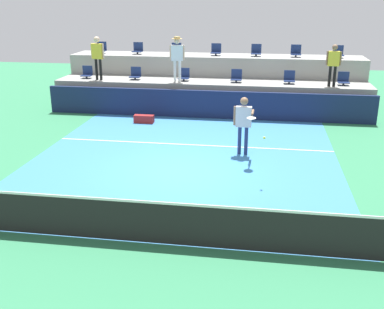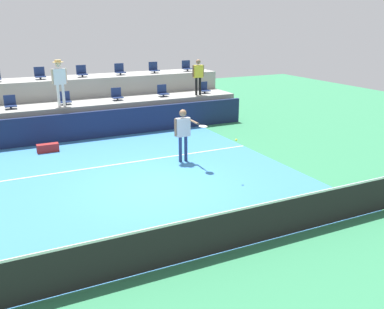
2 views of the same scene
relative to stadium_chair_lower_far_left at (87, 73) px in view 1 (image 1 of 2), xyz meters
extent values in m
plane|color=#2D754C|center=(5.36, -7.23, -1.46)|extent=(40.00, 40.00, 0.00)
cube|color=teal|center=(5.36, -6.23, -1.46)|extent=(9.00, 10.00, 0.01)
cube|color=white|center=(5.36, -4.83, -1.46)|extent=(9.00, 0.06, 0.00)
cube|color=black|center=(5.36, -11.23, -1.01)|extent=(10.40, 0.01, 0.87)
cube|color=white|center=(5.36, -11.23, -0.57)|extent=(10.40, 0.02, 0.05)
cube|color=#141E42|center=(5.36, -1.23, -0.91)|extent=(13.00, 0.16, 1.10)
cube|color=gray|center=(5.36, 0.07, -0.84)|extent=(13.00, 1.80, 1.25)
cube|color=gray|center=(5.36, 1.87, -0.41)|extent=(13.00, 1.80, 2.10)
cylinder|color=#2D2D33|center=(0.00, -0.08, -0.16)|extent=(0.08, 0.08, 0.10)
cube|color=navy|center=(0.00, -0.08, -0.09)|extent=(0.44, 0.40, 0.04)
cube|color=navy|center=(0.00, 0.10, 0.12)|extent=(0.44, 0.04, 0.38)
cylinder|color=#2D2D33|center=(2.16, -0.08, -0.16)|extent=(0.08, 0.08, 0.10)
cube|color=navy|center=(2.16, -0.08, -0.09)|extent=(0.44, 0.40, 0.04)
cube|color=navy|center=(2.16, 0.10, 0.12)|extent=(0.44, 0.04, 0.38)
cylinder|color=#2D2D33|center=(4.25, -0.08, -0.16)|extent=(0.08, 0.08, 0.10)
cube|color=navy|center=(4.25, -0.08, -0.09)|extent=(0.44, 0.40, 0.04)
cube|color=navy|center=(4.25, 0.10, 0.12)|extent=(0.44, 0.04, 0.38)
cylinder|color=#2D2D33|center=(6.45, -0.08, -0.16)|extent=(0.08, 0.08, 0.10)
cube|color=navy|center=(6.45, -0.08, -0.09)|extent=(0.44, 0.40, 0.04)
cube|color=navy|center=(6.45, 0.10, 0.12)|extent=(0.44, 0.04, 0.38)
cylinder|color=#2D2D33|center=(8.59, -0.08, -0.16)|extent=(0.08, 0.08, 0.10)
cube|color=navy|center=(8.59, -0.08, -0.09)|extent=(0.44, 0.40, 0.04)
cube|color=navy|center=(8.59, 0.10, 0.12)|extent=(0.44, 0.04, 0.38)
cylinder|color=#2D2D33|center=(10.70, -0.08, -0.16)|extent=(0.08, 0.08, 0.10)
cube|color=navy|center=(10.70, -0.08, -0.09)|extent=(0.44, 0.40, 0.04)
cube|color=navy|center=(10.70, 0.10, 0.12)|extent=(0.44, 0.04, 0.38)
cylinder|color=#2D2D33|center=(0.07, 1.72, 0.69)|extent=(0.08, 0.08, 0.10)
cube|color=navy|center=(0.07, 1.72, 0.76)|extent=(0.44, 0.40, 0.04)
cube|color=navy|center=(0.07, 1.90, 0.97)|extent=(0.44, 0.04, 0.38)
cylinder|color=#2D2D33|center=(1.81, 1.72, 0.69)|extent=(0.08, 0.08, 0.10)
cube|color=navy|center=(1.81, 1.72, 0.76)|extent=(0.44, 0.40, 0.04)
cube|color=navy|center=(1.81, 1.90, 0.97)|extent=(0.44, 0.04, 0.38)
cylinder|color=#2D2D33|center=(3.59, 1.72, 0.69)|extent=(0.08, 0.08, 0.10)
cube|color=navy|center=(3.59, 1.72, 0.76)|extent=(0.44, 0.40, 0.04)
cube|color=navy|center=(3.59, 1.90, 0.97)|extent=(0.44, 0.04, 0.38)
cylinder|color=#2D2D33|center=(5.40, 1.72, 0.69)|extent=(0.08, 0.08, 0.10)
cube|color=navy|center=(5.40, 1.72, 0.76)|extent=(0.44, 0.40, 0.04)
cube|color=navy|center=(5.40, 1.90, 0.97)|extent=(0.44, 0.04, 0.38)
cylinder|color=#2D2D33|center=(7.17, 1.72, 0.69)|extent=(0.08, 0.08, 0.10)
cube|color=navy|center=(7.17, 1.72, 0.76)|extent=(0.44, 0.40, 0.04)
cube|color=navy|center=(7.17, 1.90, 0.97)|extent=(0.44, 0.04, 0.38)
cylinder|color=#2D2D33|center=(8.88, 1.72, 0.69)|extent=(0.08, 0.08, 0.10)
cube|color=navy|center=(8.88, 1.72, 0.76)|extent=(0.44, 0.40, 0.04)
cube|color=navy|center=(8.88, 1.90, 0.97)|extent=(0.44, 0.04, 0.38)
cylinder|color=#2D2D33|center=(10.66, 1.72, 0.69)|extent=(0.08, 0.08, 0.10)
cube|color=navy|center=(10.66, 1.72, 0.76)|extent=(0.44, 0.40, 0.04)
cube|color=navy|center=(10.66, 1.90, 0.97)|extent=(0.44, 0.04, 0.38)
cylinder|color=navy|center=(6.93, -5.50, -1.03)|extent=(0.11, 0.11, 0.88)
cylinder|color=navy|center=(7.13, -5.51, -1.03)|extent=(0.11, 0.11, 0.88)
cube|color=#B2B2B7|center=(7.03, -5.50, -0.28)|extent=(0.48, 0.19, 0.62)
sphere|color=#846047|center=(7.03, -5.50, 0.20)|extent=(0.24, 0.24, 0.24)
cylinder|color=#846047|center=(6.76, -5.50, -0.26)|extent=(0.07, 0.07, 0.59)
cylinder|color=#846047|center=(7.30, -5.79, -0.07)|extent=(0.08, 0.56, 0.07)
cylinder|color=black|center=(7.29, -6.17, -0.07)|extent=(0.04, 0.26, 0.04)
ellipsoid|color=silver|center=(7.28, -6.45, -0.07)|extent=(0.27, 0.33, 0.03)
cylinder|color=black|center=(0.58, -0.36, 0.23)|extent=(0.13, 0.13, 0.88)
cylinder|color=black|center=(0.78, -0.40, 0.23)|extent=(0.13, 0.13, 0.88)
cube|color=yellow|center=(0.68, -0.38, 0.98)|extent=(0.50, 0.27, 0.62)
sphere|color=beige|center=(0.68, -0.38, 1.45)|extent=(0.28, 0.28, 0.24)
cylinder|color=beige|center=(0.41, -0.33, 0.99)|extent=(0.08, 0.08, 0.59)
cylinder|color=beige|center=(0.94, -0.44, 0.99)|extent=(0.08, 0.08, 0.59)
cylinder|color=white|center=(3.95, -0.39, 0.22)|extent=(0.12, 0.12, 0.87)
cylinder|color=white|center=(4.15, -0.37, 0.22)|extent=(0.12, 0.12, 0.87)
cube|color=white|center=(4.05, -0.38, 0.97)|extent=(0.49, 0.22, 0.62)
sphere|color=beige|center=(4.05, -0.38, 1.44)|extent=(0.26, 0.26, 0.24)
cylinder|color=beige|center=(3.78, -0.41, 0.99)|extent=(0.08, 0.08, 0.58)
cylinder|color=beige|center=(4.32, -0.36, 0.99)|extent=(0.08, 0.08, 0.58)
cylinder|color=tan|center=(4.05, -0.38, 1.53)|extent=(0.46, 0.46, 0.01)
cylinder|color=tan|center=(4.05, -0.38, 1.57)|extent=(0.27, 0.27, 0.09)
cylinder|color=black|center=(10.11, -0.37, 0.18)|extent=(0.12, 0.12, 0.80)
cylinder|color=black|center=(10.29, -0.39, 0.18)|extent=(0.12, 0.12, 0.80)
cube|color=yellow|center=(10.20, -0.38, 0.86)|extent=(0.45, 0.23, 0.56)
sphere|color=#846047|center=(10.20, -0.38, 1.29)|extent=(0.24, 0.24, 0.22)
cylinder|color=#846047|center=(9.95, -0.36, 0.88)|extent=(0.08, 0.08, 0.53)
cylinder|color=#846047|center=(10.45, -0.41, 0.88)|extent=(0.08, 0.08, 0.53)
sphere|color=#CCE033|center=(7.66, -7.80, -0.22)|extent=(0.07, 0.07, 0.07)
cube|color=maroon|center=(3.10, -2.36, -1.31)|extent=(0.76, 0.28, 0.30)
camera|label=1|loc=(7.58, -19.05, 3.17)|focal=43.24mm
camera|label=2|loc=(1.25, -17.92, 3.10)|focal=39.99mm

